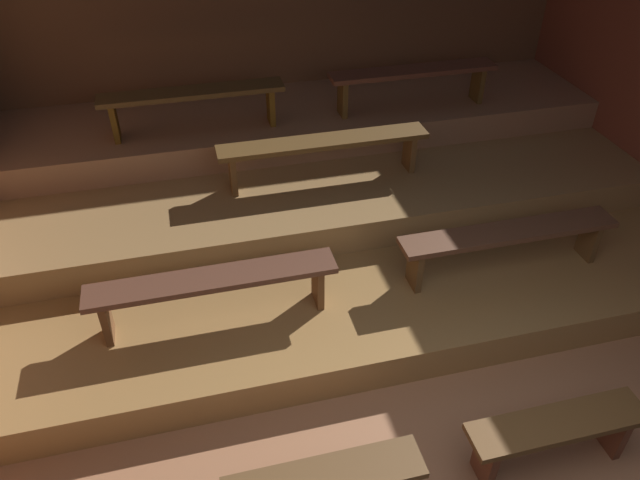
{
  "coord_description": "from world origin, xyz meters",
  "views": [
    {
      "loc": [
        -1.19,
        -1.25,
        3.38
      ],
      "look_at": [
        -0.29,
        2.34,
        0.62
      ],
      "focal_mm": 33.97,
      "sensor_mm": 36.0,
      "label": 1
    }
  ],
  "objects_px": {
    "bench_middle_center": "(324,147)",
    "bench_upper_left": "(193,98)",
    "bench_floor_right": "(556,431)",
    "bench_upper_right": "(413,76)",
    "bench_lower_right": "(508,238)",
    "bench_lower_left": "(213,285)"
  },
  "relations": [
    {
      "from": "bench_upper_right",
      "to": "bench_lower_left",
      "type": "bearing_deg",
      "value": -138.27
    },
    {
      "from": "bench_lower_left",
      "to": "bench_upper_right",
      "type": "xyz_separation_m",
      "value": [
        2.19,
        1.95,
        0.55
      ]
    },
    {
      "from": "bench_middle_center",
      "to": "bench_upper_right",
      "type": "xyz_separation_m",
      "value": [
        1.07,
        0.68,
        0.27
      ]
    },
    {
      "from": "bench_upper_left",
      "to": "bench_upper_right",
      "type": "bearing_deg",
      "value": 0.0
    },
    {
      "from": "bench_lower_left",
      "to": "bench_upper_left",
      "type": "height_order",
      "value": "bench_upper_left"
    },
    {
      "from": "bench_floor_right",
      "to": "bench_upper_right",
      "type": "relative_size",
      "value": 0.68
    },
    {
      "from": "bench_lower_right",
      "to": "bench_upper_left",
      "type": "distance_m",
      "value": 2.98
    },
    {
      "from": "bench_floor_right",
      "to": "bench_lower_left",
      "type": "height_order",
      "value": "bench_lower_left"
    },
    {
      "from": "bench_lower_left",
      "to": "bench_upper_left",
      "type": "bearing_deg",
      "value": 87.64
    },
    {
      "from": "bench_middle_center",
      "to": "bench_upper_left",
      "type": "relative_size",
      "value": 1.13
    },
    {
      "from": "bench_lower_right",
      "to": "bench_upper_left",
      "type": "bearing_deg",
      "value": 138.27
    },
    {
      "from": "bench_lower_left",
      "to": "bench_middle_center",
      "type": "relative_size",
      "value": 0.94
    },
    {
      "from": "bench_lower_right",
      "to": "bench_upper_right",
      "type": "bearing_deg",
      "value": 92.36
    },
    {
      "from": "bench_upper_right",
      "to": "bench_lower_right",
      "type": "bearing_deg",
      "value": -87.64
    },
    {
      "from": "bench_floor_right",
      "to": "bench_upper_left",
      "type": "bearing_deg",
      "value": 117.22
    },
    {
      "from": "bench_lower_right",
      "to": "bench_upper_right",
      "type": "distance_m",
      "value": 2.03
    },
    {
      "from": "bench_lower_right",
      "to": "bench_upper_left",
      "type": "xyz_separation_m",
      "value": [
        -2.19,
        1.95,
        0.55
      ]
    },
    {
      "from": "bench_upper_left",
      "to": "bench_floor_right",
      "type": "bearing_deg",
      "value": -62.78
    },
    {
      "from": "bench_floor_right",
      "to": "bench_middle_center",
      "type": "distance_m",
      "value": 2.91
    },
    {
      "from": "bench_upper_left",
      "to": "bench_upper_right",
      "type": "distance_m",
      "value": 2.11
    },
    {
      "from": "bench_middle_center",
      "to": "bench_upper_right",
      "type": "distance_m",
      "value": 1.29
    },
    {
      "from": "bench_upper_left",
      "to": "bench_middle_center",
      "type": "bearing_deg",
      "value": -33.15
    }
  ]
}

